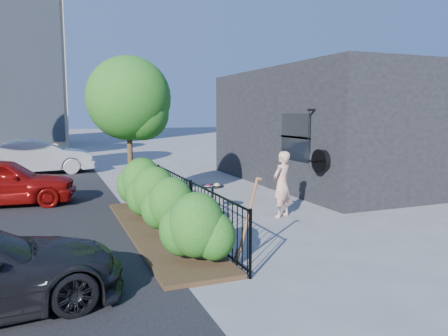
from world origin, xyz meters
name	(u,v)px	position (x,y,z in m)	size (l,w,h in m)	color
ground	(254,224)	(0.00, 0.00, 0.00)	(120.00, 120.00, 0.00)	gray
shop_building	(337,127)	(5.50, 4.50, 2.00)	(6.22, 9.00, 4.00)	black
fence	(191,205)	(-1.50, 0.00, 0.56)	(0.05, 6.05, 1.10)	black
planting_bed	(160,232)	(-2.20, 0.00, 0.04)	(1.30, 6.00, 0.08)	#382616
shrubs	(162,200)	(-2.10, 0.10, 0.70)	(1.10, 5.60, 1.24)	#155E1B
patio_tree	(131,103)	(-2.24, 2.76, 2.76)	(2.20, 2.20, 3.94)	#3F2B19
cafe_table	(213,194)	(-0.55, 1.24, 0.50)	(0.57, 0.57, 0.77)	black
woman	(282,184)	(0.92, 0.35, 0.81)	(0.59, 0.39, 1.61)	#D6A28A
shovel	(246,225)	(-1.26, -2.31, 0.66)	(0.50, 0.19, 1.49)	brown
car_red	(1,182)	(-5.55, 4.29, 0.66)	(1.56, 3.87, 1.32)	maroon
car_silver	(38,157)	(-4.75, 10.56, 0.72)	(1.51, 4.34, 1.43)	silver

